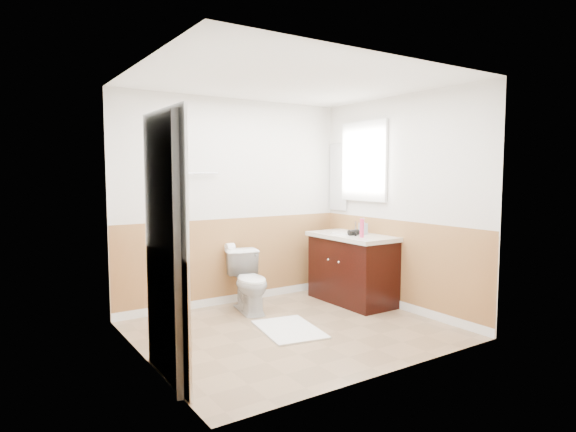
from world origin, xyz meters
TOP-DOWN VIEW (x-y plane):
  - floor at (0.00, 0.00)m, footprint 3.00×3.00m
  - ceiling at (0.00, 0.00)m, footprint 3.00×3.00m
  - wall_back at (0.00, 1.30)m, footprint 3.00×0.00m
  - wall_front at (0.00, -1.30)m, footprint 3.00×0.00m
  - wall_left at (-1.50, 0.00)m, footprint 0.00×3.00m
  - wall_right at (1.50, 0.00)m, footprint 0.00×3.00m
  - wainscot_back at (0.00, 1.29)m, footprint 3.00×0.00m
  - wainscot_front at (0.00, -1.29)m, footprint 3.00×0.00m
  - wainscot_left at (-1.49, 0.00)m, footprint 0.00×2.60m
  - wainscot_right at (1.49, 0.00)m, footprint 0.00×2.60m
  - toilet at (-0.04, 0.84)m, footprint 0.50×0.74m
  - bath_mat at (-0.04, 0.01)m, footprint 0.68×0.89m
  - vanity_cabinet at (1.21, 0.49)m, footprint 0.55×1.10m
  - vanity_knob_left at (0.91, 0.39)m, footprint 0.03×0.03m
  - vanity_knob_right at (0.91, 0.59)m, footprint 0.03×0.03m
  - countertop at (1.20, 0.49)m, footprint 0.60×1.15m
  - sink_basin at (1.21, 0.64)m, footprint 0.36×0.36m
  - faucet at (1.39, 0.64)m, footprint 0.02×0.02m
  - lotion_bottle at (1.11, 0.21)m, footprint 0.05×0.05m
  - soap_dispenser at (1.33, 0.43)m, footprint 0.12×0.12m
  - hair_dryer_body at (1.16, 0.42)m, footprint 0.14×0.07m
  - hair_dryer_handle at (1.13, 0.34)m, footprint 0.03×0.03m
  - mirror_panel at (1.48, 1.10)m, footprint 0.02×0.35m
  - window_frame at (1.47, 0.59)m, footprint 0.04×0.80m
  - window_glass at (1.49, 0.59)m, footprint 0.01×0.70m
  - door at (-1.40, -0.45)m, footprint 0.29×0.78m
  - door_frame at (-1.48, -0.45)m, footprint 0.02×0.92m
  - door_knob at (-1.34, -0.12)m, footprint 0.06×0.06m
  - towel_bar at (-0.55, 1.25)m, footprint 0.62×0.02m
  - tp_holder_bar at (-0.10, 1.23)m, footprint 0.14×0.02m
  - tp_roll at (-0.10, 1.23)m, footprint 0.10×0.11m
  - tp_sheet at (-0.10, 1.23)m, footprint 0.10×0.01m

SIDE VIEW (x-z plane):
  - floor at x=0.00m, z-range 0.00..0.00m
  - bath_mat at x=-0.04m, z-range 0.00..0.02m
  - toilet at x=-0.04m, z-range 0.00..0.70m
  - vanity_cabinet at x=1.21m, z-range 0.00..0.80m
  - wainscot_back at x=0.00m, z-range -1.00..2.00m
  - wainscot_front at x=0.00m, z-range -1.00..2.00m
  - wainscot_left at x=-1.49m, z-range -0.80..1.80m
  - wainscot_right at x=1.49m, z-range -0.80..1.80m
  - vanity_knob_left at x=0.91m, z-range 0.53..0.57m
  - vanity_knob_right at x=0.91m, z-range 0.53..0.57m
  - tp_sheet at x=-0.10m, z-range 0.51..0.67m
  - tp_holder_bar at x=-0.10m, z-range 0.69..0.71m
  - tp_roll at x=-0.10m, z-range 0.64..0.76m
  - countertop at x=1.20m, z-range 0.80..0.85m
  - hair_dryer_handle at x=1.13m, z-range 0.82..0.89m
  - sink_basin at x=1.21m, z-range 0.85..0.87m
  - hair_dryer_body at x=1.16m, z-range 0.85..0.92m
  - faucet at x=1.39m, z-range 0.85..0.99m
  - door_knob at x=-1.34m, z-range 0.92..0.98m
  - soap_dispenser at x=1.33m, z-range 0.85..1.05m
  - lotion_bottle at x=1.11m, z-range 0.85..1.07m
  - door at x=-1.40m, z-range 0.00..2.04m
  - door_frame at x=-1.48m, z-range -0.02..2.08m
  - wall_back at x=0.00m, z-range -0.25..2.75m
  - wall_front at x=0.00m, z-range -0.25..2.75m
  - wall_left at x=-1.50m, z-range -0.25..2.75m
  - wall_right at x=1.50m, z-range -0.25..2.75m
  - mirror_panel at x=1.48m, z-range 1.10..2.00m
  - towel_bar at x=-0.55m, z-range 1.59..1.61m
  - window_frame at x=1.47m, z-range 1.25..2.25m
  - window_glass at x=1.49m, z-range 1.30..2.20m
  - ceiling at x=0.00m, z-range 2.50..2.50m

